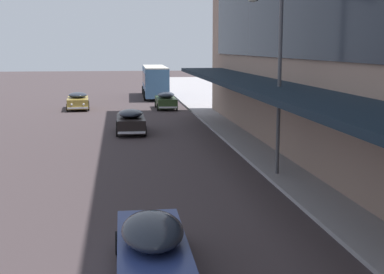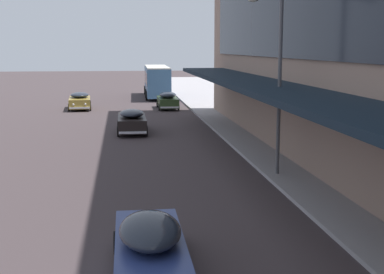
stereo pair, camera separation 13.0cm
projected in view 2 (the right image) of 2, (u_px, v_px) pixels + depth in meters
transit_bus_kerbside_front at (157, 80)px, 59.08m from camera, size 2.84×11.25×3.43m
sedan_lead_near at (150, 246)px, 12.97m from camera, size 1.84×4.90×1.56m
sedan_oncoming_front at (168, 100)px, 48.26m from camera, size 1.84×4.49×1.56m
sedan_lead_mid at (132, 121)px, 34.81m from camera, size 1.91×4.79×1.55m
sedan_second_mid at (80, 101)px, 47.97m from camera, size 2.16×4.70×1.52m
street_lamp at (276, 73)px, 22.33m from camera, size 1.50×0.28×7.48m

